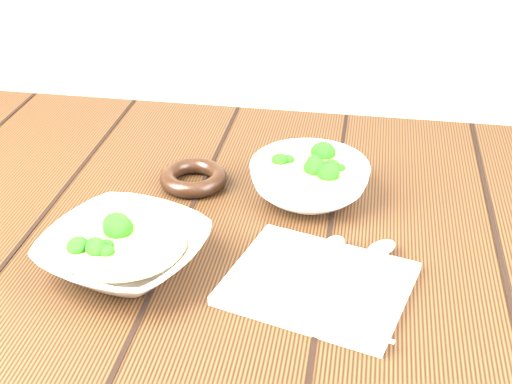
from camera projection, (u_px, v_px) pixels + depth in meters
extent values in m
cube|color=black|center=(199.00, 236.00, 0.99)|extent=(1.20, 0.80, 0.04)
cube|color=black|center=(0.00, 269.00, 1.54)|extent=(0.07, 0.07, 0.71)
imported|color=white|center=(125.00, 252.00, 0.88)|extent=(0.24, 0.24, 0.05)
cylinder|color=#9A8045|center=(124.00, 242.00, 0.87)|extent=(0.16, 0.16, 0.00)
ellipsoid|color=#27781A|center=(139.00, 238.00, 0.87)|extent=(0.03, 0.03, 0.02)
ellipsoid|color=#27781A|center=(132.00, 225.00, 0.90)|extent=(0.03, 0.03, 0.02)
ellipsoid|color=#27781A|center=(94.00, 229.00, 0.89)|extent=(0.03, 0.03, 0.02)
ellipsoid|color=#27781A|center=(107.00, 246.00, 0.86)|extent=(0.03, 0.03, 0.02)
ellipsoid|color=#27781A|center=(132.00, 254.00, 0.84)|extent=(0.03, 0.03, 0.02)
imported|color=white|center=(309.00, 181.00, 1.03)|extent=(0.20, 0.20, 0.05)
cylinder|color=#9A8045|center=(310.00, 171.00, 1.02)|extent=(0.14, 0.14, 0.00)
ellipsoid|color=#27781A|center=(322.00, 167.00, 1.02)|extent=(0.03, 0.03, 0.02)
ellipsoid|color=#27781A|center=(316.00, 159.00, 1.04)|extent=(0.03, 0.03, 0.02)
ellipsoid|color=#27781A|center=(292.00, 157.00, 1.04)|extent=(0.03, 0.03, 0.02)
ellipsoid|color=#27781A|center=(296.00, 169.00, 1.01)|extent=(0.03, 0.03, 0.02)
ellipsoid|color=#27781A|center=(302.00, 178.00, 0.99)|extent=(0.03, 0.03, 0.02)
ellipsoid|color=#27781A|center=(330.00, 180.00, 0.99)|extent=(0.03, 0.03, 0.02)
torus|color=black|center=(193.00, 178.00, 1.06)|extent=(0.12, 0.12, 0.02)
cube|color=beige|center=(318.00, 284.00, 0.86)|extent=(0.25, 0.22, 0.01)
cylinder|color=#B2AF9D|center=(305.00, 279.00, 0.85)|extent=(0.05, 0.13, 0.01)
ellipsoid|color=#B2AF9D|center=(332.00, 245.00, 0.91)|extent=(0.04, 0.06, 0.01)
cylinder|color=#B2AF9D|center=(340.00, 275.00, 0.86)|extent=(0.08, 0.11, 0.01)
ellipsoid|color=#B2AF9D|center=(381.00, 248.00, 0.90)|extent=(0.05, 0.06, 0.01)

